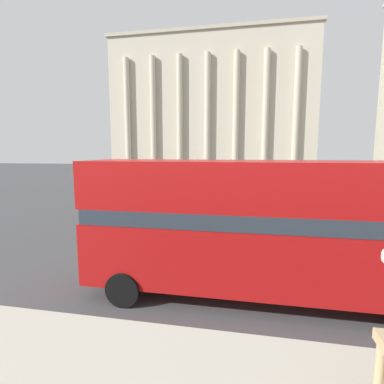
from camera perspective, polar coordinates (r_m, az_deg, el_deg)
The scene contains 8 objects.
double_decker_bus at distance 9.24m, azimuth 13.15°, elevation -6.01°, with size 10.71×2.72×4.26m.
plaza_building_left at distance 55.22m, azimuth 4.19°, elevation 14.95°, with size 32.98×16.56×23.04m.
traffic_light_mid at distance 19.32m, azimuth 13.55°, elevation 0.83°, with size 0.42×0.24×3.48m.
traffic_light_far at distance 26.31m, azimuth 19.73°, elevation 2.79°, with size 0.42×0.24×3.80m.
pedestrian_grey at distance 16.84m, azimuth -1.04°, elevation -4.61°, with size 0.32×0.32×1.64m.
pedestrian_olive at distance 35.22m, azimuth -3.60°, elevation 1.89°, with size 0.32×0.32×1.70m.
pedestrian_red at distance 22.41m, azimuth -7.79°, elevation -1.40°, with size 0.32×0.32×1.75m.
pedestrian_blue at distance 35.35m, azimuth 9.75°, elevation 1.75°, with size 0.32×0.32×1.63m.
Camera 1 is at (-0.03, -2.01, 4.53)m, focal length 28.00 mm.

